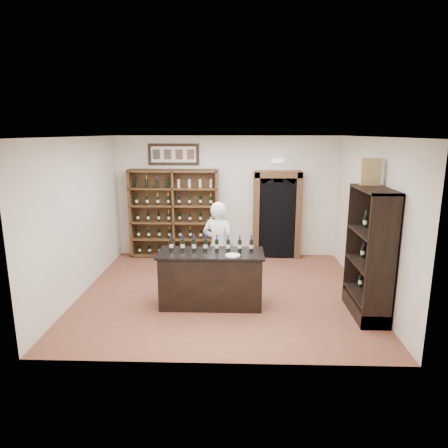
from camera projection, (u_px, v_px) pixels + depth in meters
The scene contains 22 objects.
floor at pixel (223, 292), 7.89m from camera, with size 5.50×5.50×0.00m, color brown.
ceiling at pixel (223, 137), 7.21m from camera, with size 5.50×5.50×0.00m, color white.
wall_back at pixel (227, 197), 9.99m from camera, with size 5.50×0.04×3.00m, color white.
wall_left at pixel (80, 217), 7.64m from camera, with size 0.04×5.00×3.00m, color white.
wall_right at pixel (370, 219), 7.46m from camera, with size 0.04×5.00×3.00m, color white.
wine_shelf at pixel (174, 213), 9.95m from camera, with size 2.20×0.38×2.20m.
framed_picture at pixel (174, 154), 9.76m from camera, with size 1.25×0.04×0.52m, color black.
arched_doorway at pixel (277, 213), 9.86m from camera, with size 1.17×0.35×2.17m.
emergency_light at pixel (278, 161), 9.67m from camera, with size 0.30×0.10×0.10m, color white.
tasting_counter at pixel (211, 279), 7.20m from camera, with size 1.88×0.78×1.00m.
counter_bottle_0 at pixel (171, 245), 7.16m from camera, with size 0.07×0.07×0.30m.
counter_bottle_1 at pixel (182, 245), 7.16m from camera, with size 0.07×0.07×0.30m.
counter_bottle_2 at pixel (194, 245), 7.15m from camera, with size 0.07×0.07×0.30m.
counter_bottle_3 at pixel (205, 245), 7.14m from camera, with size 0.07×0.07×0.30m.
counter_bottle_4 at pixel (217, 245), 7.14m from camera, with size 0.07×0.07×0.30m.
counter_bottle_5 at pixel (228, 245), 7.13m from camera, with size 0.07×0.07×0.30m.
counter_bottle_6 at pixel (240, 245), 7.12m from camera, with size 0.07×0.07×0.30m.
counter_bottle_7 at pixel (251, 245), 7.12m from camera, with size 0.07×0.07×0.30m.
side_cabinet at pixel (370, 273), 6.76m from camera, with size 0.48×1.20×2.20m.
shopkeeper at pixel (218, 246), 7.83m from camera, with size 0.65×0.43×1.79m, color white.
plate at pixel (233, 255), 6.87m from camera, with size 0.26×0.26×0.02m, color silver.
wine_crate at pixel (371, 172), 6.73m from camera, with size 0.32×0.13×0.45m, color tan.
Camera 1 is at (0.25, -7.38, 3.08)m, focal length 32.00 mm.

